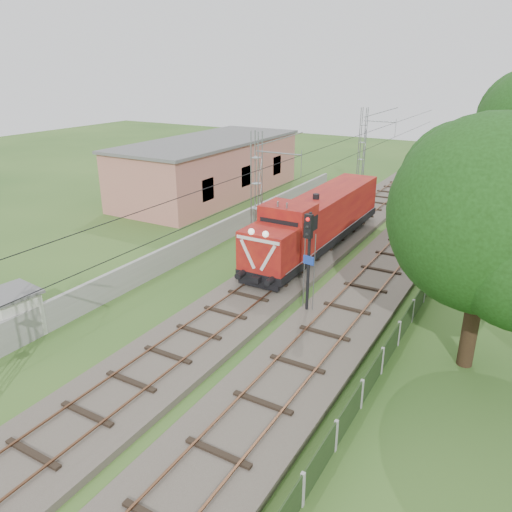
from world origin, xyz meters
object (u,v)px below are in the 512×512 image
Objects in this scene: locomotive at (318,220)px; relay_hut at (14,314)px; signal_post at (308,247)px; coach_rake at (488,136)px.

relay_hut is at bearing -113.15° from locomotive.
coach_rake is at bearing 88.18° from signal_post.
locomotive reaches higher than coach_rake.
locomotive is at bearing -96.23° from coach_rake.
signal_post reaches higher than relay_hut.
signal_post is at bearing -69.64° from locomotive.
coach_rake is at bearing 83.77° from locomotive.
coach_rake is at bearing 78.88° from relay_hut.
locomotive reaches higher than relay_hut.
signal_post is at bearing -91.82° from coach_rake.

